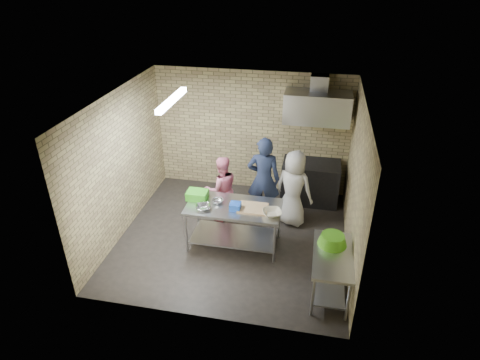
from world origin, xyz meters
name	(u,v)px	position (x,y,z in m)	size (l,w,h in m)	color
floor	(233,237)	(0.00, 0.00, 0.00)	(4.20, 4.20, 0.00)	black
ceiling	(231,100)	(0.00, 0.00, 2.70)	(4.20, 4.20, 0.00)	black
back_wall	(252,132)	(0.00, 2.00, 1.35)	(4.20, 0.06, 2.70)	tan
front_wall	(200,244)	(0.00, -2.00, 1.35)	(4.20, 0.06, 2.70)	tan
left_wall	(121,164)	(-2.10, 0.00, 1.35)	(0.06, 4.00, 2.70)	tan
right_wall	(355,186)	(2.10, 0.00, 1.35)	(0.06, 4.00, 2.70)	tan
prep_table	(234,225)	(0.06, -0.20, 0.42)	(1.68, 0.84, 0.84)	#AEB1B5
side_counter	(331,273)	(1.80, -1.10, 0.38)	(0.60, 1.20, 0.75)	silver
stove	(310,182)	(1.35, 1.65, 0.45)	(1.20, 0.70, 0.90)	black
range_hood	(317,108)	(1.35, 1.70, 2.10)	(1.30, 0.60, 0.60)	silver
hood_duct	(320,83)	(1.35, 1.85, 2.55)	(0.35, 0.30, 0.30)	#A5A8AD
wall_shelf	(332,114)	(1.65, 1.89, 1.92)	(0.80, 0.20, 0.04)	#3F2B19
fluorescent_fixture	(172,100)	(-1.00, 0.00, 2.64)	(0.10, 1.25, 0.08)	white
green_crate	(197,195)	(-0.64, -0.08, 0.91)	(0.37, 0.28, 0.15)	green
blue_tub	(235,206)	(0.11, -0.30, 0.90)	(0.19, 0.19, 0.12)	blue
cutting_board	(253,208)	(0.41, -0.22, 0.85)	(0.51, 0.39, 0.03)	tan
mixing_bowl_a	(203,207)	(-0.44, -0.40, 0.87)	(0.26, 0.26, 0.06)	#AEB2B5
mixing_bowl_b	(218,201)	(-0.24, -0.15, 0.87)	(0.20, 0.20, 0.06)	silver
ceramic_bowl	(272,213)	(0.76, -0.35, 0.88)	(0.32, 0.32, 0.08)	beige
green_basin	(332,240)	(1.78, -0.85, 0.83)	(0.46, 0.46, 0.17)	#59C626
bottle_red	(320,108)	(1.40, 1.89, 2.03)	(0.07, 0.07, 0.18)	#B22619
bottle_green	(340,110)	(1.80, 1.89, 2.02)	(0.06, 0.06, 0.15)	green
man_navy	(264,179)	(0.45, 0.79, 0.88)	(0.64, 0.42, 1.77)	#151A35
woman_pink	(222,189)	(-0.35, 0.59, 0.69)	(0.67, 0.52, 1.38)	pink
woman_white	(294,188)	(1.05, 0.74, 0.78)	(0.76, 0.49, 1.55)	silver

